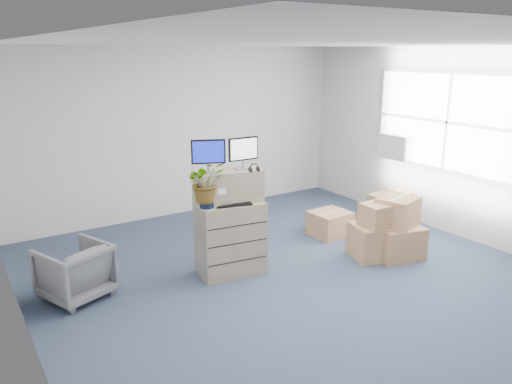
{
  "coord_description": "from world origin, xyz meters",
  "views": [
    {
      "loc": [
        -3.49,
        -4.19,
        2.72
      ],
      "look_at": [
        -0.53,
        0.4,
        1.18
      ],
      "focal_mm": 35.0,
      "sensor_mm": 36.0,
      "label": 1
    }
  ],
  "objects_px": {
    "keyboard": "(233,204)",
    "monitor_right": "(243,151)",
    "monitor_left": "(208,154)",
    "potted_plant": "(206,187)",
    "water_bottle": "(237,192)",
    "office_chair": "(75,269)",
    "filing_cabinet_lower": "(230,238)"
  },
  "relations": [
    {
      "from": "filing_cabinet_lower",
      "to": "keyboard",
      "type": "relative_size",
      "value": 2.12
    },
    {
      "from": "water_bottle",
      "to": "office_chair",
      "type": "distance_m",
      "value": 2.08
    },
    {
      "from": "monitor_left",
      "to": "office_chair",
      "type": "relative_size",
      "value": 0.57
    },
    {
      "from": "monitor_left",
      "to": "water_bottle",
      "type": "relative_size",
      "value": 1.82
    },
    {
      "from": "monitor_left",
      "to": "potted_plant",
      "type": "height_order",
      "value": "monitor_left"
    },
    {
      "from": "monitor_left",
      "to": "monitor_right",
      "type": "bearing_deg",
      "value": 17.4
    },
    {
      "from": "keyboard",
      "to": "filing_cabinet_lower",
      "type": "bearing_deg",
      "value": 97.7
    },
    {
      "from": "filing_cabinet_lower",
      "to": "keyboard",
      "type": "bearing_deg",
      "value": -90.62
    },
    {
      "from": "filing_cabinet_lower",
      "to": "monitor_left",
      "type": "xyz_separation_m",
      "value": [
        -0.26,
        0.04,
        1.09
      ]
    },
    {
      "from": "monitor_left",
      "to": "potted_plant",
      "type": "xyz_separation_m",
      "value": [
        -0.1,
        -0.11,
        -0.36
      ]
    },
    {
      "from": "keyboard",
      "to": "potted_plant",
      "type": "xyz_separation_m",
      "value": [
        -0.34,
        0.04,
        0.25
      ]
    },
    {
      "from": "water_bottle",
      "to": "office_chair",
      "type": "xyz_separation_m",
      "value": [
        -1.92,
        0.37,
        -0.69
      ]
    },
    {
      "from": "keyboard",
      "to": "office_chair",
      "type": "relative_size",
      "value": 0.63
    },
    {
      "from": "water_bottle",
      "to": "office_chair",
      "type": "bearing_deg",
      "value": 169.18
    },
    {
      "from": "keyboard",
      "to": "monitor_right",
      "type": "bearing_deg",
      "value": 40.88
    },
    {
      "from": "water_bottle",
      "to": "potted_plant",
      "type": "relative_size",
      "value": 0.39
    },
    {
      "from": "office_chair",
      "to": "keyboard",
      "type": "bearing_deg",
      "value": 143.66
    },
    {
      "from": "filing_cabinet_lower",
      "to": "monitor_right",
      "type": "xyz_separation_m",
      "value": [
        0.2,
        -0.01,
        1.09
      ]
    },
    {
      "from": "monitor_right",
      "to": "filing_cabinet_lower",
      "type": "bearing_deg",
      "value": -179.95
    },
    {
      "from": "monitor_left",
      "to": "potted_plant",
      "type": "distance_m",
      "value": 0.39
    },
    {
      "from": "filing_cabinet_lower",
      "to": "monitor_right",
      "type": "height_order",
      "value": "monitor_right"
    },
    {
      "from": "monitor_right",
      "to": "office_chair",
      "type": "height_order",
      "value": "monitor_right"
    },
    {
      "from": "filing_cabinet_lower",
      "to": "monitor_right",
      "type": "relative_size",
      "value": 2.36
    },
    {
      "from": "potted_plant",
      "to": "office_chair",
      "type": "height_order",
      "value": "potted_plant"
    },
    {
      "from": "monitor_left",
      "to": "potted_plant",
      "type": "relative_size",
      "value": 0.7
    },
    {
      "from": "filing_cabinet_lower",
      "to": "water_bottle",
      "type": "xyz_separation_m",
      "value": [
        0.11,
        0.02,
        0.58
      ]
    },
    {
      "from": "monitor_left",
      "to": "monitor_right",
      "type": "height_order",
      "value": "monitor_left"
    },
    {
      "from": "keyboard",
      "to": "monitor_left",
      "type": "bearing_deg",
      "value": 164.63
    },
    {
      "from": "filing_cabinet_lower",
      "to": "potted_plant",
      "type": "relative_size",
      "value": 1.65
    },
    {
      "from": "water_bottle",
      "to": "keyboard",
      "type": "bearing_deg",
      "value": -135.91
    },
    {
      "from": "potted_plant",
      "to": "keyboard",
      "type": "bearing_deg",
      "value": -6.15
    },
    {
      "from": "water_bottle",
      "to": "potted_plant",
      "type": "bearing_deg",
      "value": -169.12
    }
  ]
}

